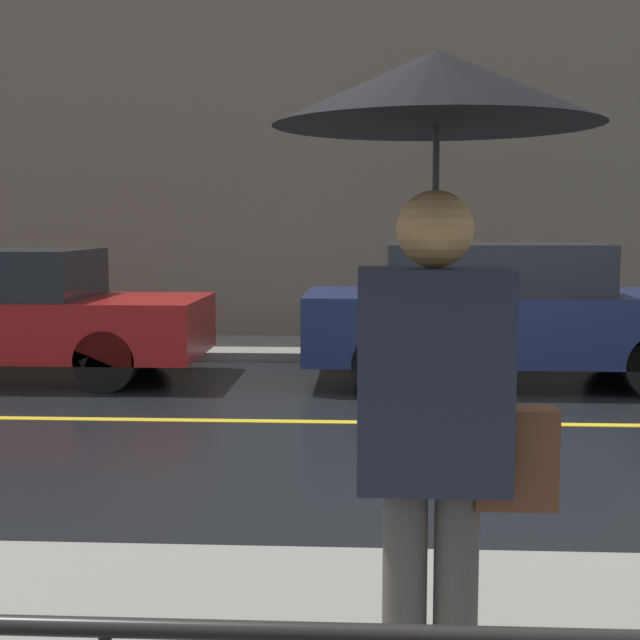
# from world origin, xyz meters

# --- Properties ---
(ground_plane) EXTENTS (80.00, 80.00, 0.00)m
(ground_plane) POSITION_xyz_m (0.00, 0.00, 0.00)
(ground_plane) COLOR black
(sidewalk_far) EXTENTS (28.00, 1.69, 0.11)m
(sidewalk_far) POSITION_xyz_m (0.00, 4.13, 0.06)
(sidewalk_far) COLOR gray
(sidewalk_far) RESTS_ON ground_plane
(lane_marking) EXTENTS (25.20, 0.12, 0.01)m
(lane_marking) POSITION_xyz_m (0.00, 0.00, 0.00)
(lane_marking) COLOR gold
(lane_marking) RESTS_ON ground_plane
(building_storefront) EXTENTS (28.00, 0.30, 6.11)m
(building_storefront) POSITION_xyz_m (0.00, 5.12, 3.06)
(building_storefront) COLOR #706656
(building_storefront) RESTS_ON ground_plane
(pedestrian) EXTENTS (0.95, 0.95, 2.09)m
(pedestrian) POSITION_xyz_m (-1.02, -4.94, 1.70)
(pedestrian) COLOR #4C4742
(pedestrian) RESTS_ON sidewalk_near
(car_navy) EXTENTS (4.32, 1.76, 1.50)m
(car_navy) POSITION_xyz_m (0.23, 2.03, 0.76)
(car_navy) COLOR #19234C
(car_navy) RESTS_ON ground_plane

